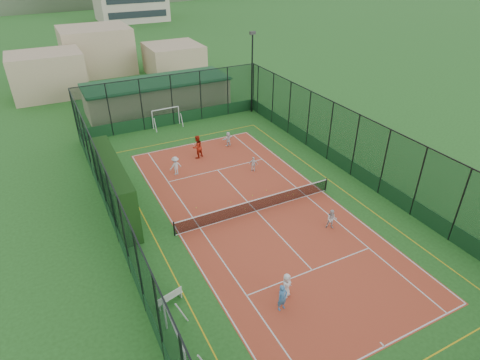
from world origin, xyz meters
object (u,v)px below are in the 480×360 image
(white_bench, at_px, (169,297))
(child_near_mid, at_px, (282,298))
(floodlight_ne, at_px, (252,73))
(coach, at_px, (197,147))
(child_far_left, at_px, (176,166))
(child_far_back, at_px, (228,139))
(child_near_left, at_px, (286,285))
(futsal_goal_far, at_px, (166,118))
(futsal_goal_near, at_px, (175,339))
(child_near_right, at_px, (332,219))
(clubhouse, at_px, (158,95))
(child_far_right, at_px, (253,164))

(white_bench, distance_m, child_near_mid, 5.65)
(floodlight_ne, distance_m, coach, 12.21)
(floodlight_ne, relative_size, child_far_left, 5.38)
(child_far_back, bearing_deg, child_far_left, 9.33)
(child_far_back, height_order, coach, coach)
(floodlight_ne, height_order, child_near_left, floodlight_ne)
(futsal_goal_far, bearing_deg, futsal_goal_near, -109.50)
(floodlight_ne, bearing_deg, futsal_goal_far, 178.33)
(child_near_left, xyz_separation_m, child_near_right, (5.62, 3.49, -0.03))
(white_bench, relative_size, child_far_back, 1.12)
(white_bench, xyz_separation_m, child_near_mid, (4.84, -2.90, 0.36))
(child_near_right, relative_size, coach, 0.68)
(futsal_goal_far, relative_size, child_far_left, 1.83)
(clubhouse, xyz_separation_m, child_near_right, (3.31, -25.78, -0.89))
(child_near_mid, relative_size, coach, 0.76)
(floodlight_ne, relative_size, clubhouse, 0.54)
(child_near_left, distance_m, coach, 16.54)
(white_bench, distance_m, coach, 15.95)
(floodlight_ne, distance_m, clubhouse, 10.47)
(clubhouse, distance_m, futsal_goal_far, 5.23)
(child_near_right, bearing_deg, white_bench, -138.20)
(clubhouse, xyz_separation_m, futsal_goal_far, (-0.81, -5.13, -0.67))
(floodlight_ne, bearing_deg, child_far_back, -132.07)
(child_far_right, relative_size, coach, 0.62)
(futsal_goal_far, height_order, child_far_back, futsal_goal_far)
(floodlight_ne, relative_size, child_near_left, 5.89)
(white_bench, bearing_deg, child_near_right, -8.60)
(child_near_mid, distance_m, coach, 17.27)
(floodlight_ne, relative_size, white_bench, 5.72)
(clubhouse, relative_size, child_near_left, 10.85)
(futsal_goal_far, bearing_deg, white_bench, -110.09)
(child_far_left, height_order, coach, coach)
(floodlight_ne, distance_m, white_bench, 27.40)
(child_near_right, bearing_deg, child_far_left, 155.85)
(clubhouse, xyz_separation_m, coach, (-0.57, -12.83, -0.57))
(child_near_left, xyz_separation_m, child_far_right, (4.79, 12.24, -0.09))
(child_near_mid, relative_size, child_far_right, 1.23)
(white_bench, height_order, child_near_left, child_near_left)
(child_far_right, height_order, child_far_back, child_far_back)
(child_far_right, bearing_deg, futsal_goal_far, -43.18)
(futsal_goal_near, bearing_deg, child_far_left, -17.76)
(floodlight_ne, bearing_deg, clubhouse, 147.88)
(futsal_goal_near, height_order, child_near_left, futsal_goal_near)
(floodlight_ne, relative_size, child_far_right, 6.70)
(child_far_back, relative_size, coach, 0.65)
(coach, bearing_deg, floodlight_ne, -164.08)
(child_far_left, relative_size, child_far_back, 1.19)
(futsal_goal_far, bearing_deg, child_far_left, -106.14)
(child_near_left, bearing_deg, futsal_goal_far, 59.71)
(child_near_right, bearing_deg, child_far_back, 127.77)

